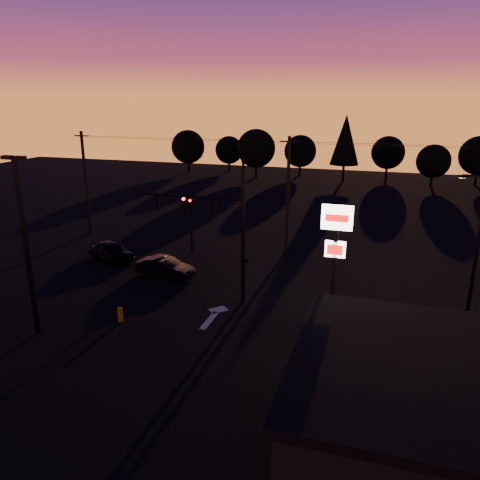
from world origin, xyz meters
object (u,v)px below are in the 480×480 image
object	(u,v)px
suv_parked	(358,364)
car_mid	(166,267)
traffic_signal_mast	(217,220)
streetlight	(476,242)
car_left	(112,251)
pylon_sign	(336,243)
secondary_signal	(191,218)
parking_lot_light	(25,236)
bollard	(120,315)

from	to	relation	value
suv_parked	car_mid	bearing A→B (deg)	120.97
traffic_signal_mast	streetlight	world-z (taller)	traffic_signal_mast
suv_parked	car_left	bearing A→B (deg)	124.40
suv_parked	pylon_sign	bearing A→B (deg)	87.24
streetlight	pylon_sign	bearing A→B (deg)	-149.92
car_left	car_mid	bearing A→B (deg)	-88.22
traffic_signal_mast	suv_parked	distance (m)	11.50
car_left	car_mid	size ratio (longest dim) A/B	1.01
traffic_signal_mast	secondary_signal	bearing A→B (deg)	123.19
secondary_signal	parking_lot_light	distance (m)	14.90
secondary_signal	parking_lot_light	bearing A→B (deg)	-99.79
bollard	car_mid	world-z (taller)	car_mid
parking_lot_light	bollard	size ratio (longest dim) A/B	11.31
car_mid	streetlight	bearing A→B (deg)	-85.43
car_left	suv_parked	world-z (taller)	car_left
pylon_sign	secondary_signal	bearing A→B (deg)	140.23
car_mid	car_left	bearing A→B (deg)	77.58
streetlight	car_mid	size ratio (longest dim) A/B	1.97
parking_lot_light	car_left	bearing A→B (deg)	103.13
suv_parked	bollard	bearing A→B (deg)	146.05
parking_lot_light	streetlight	size ratio (longest dim) A/B	1.14
car_left	suv_parked	bearing A→B (deg)	-97.73
traffic_signal_mast	pylon_sign	bearing A→B (deg)	-19.36
bollard	secondary_signal	bearing A→B (deg)	94.32
secondary_signal	suv_parked	distance (m)	19.41
car_mid	suv_parked	world-z (taller)	car_mid
secondary_signal	streetlight	bearing A→B (deg)	-17.56
pylon_sign	suv_parked	bearing A→B (deg)	-66.02
secondary_signal	car_left	bearing A→B (deg)	-146.91
traffic_signal_mast	streetlight	distance (m)	14.10
traffic_signal_mast	pylon_sign	distance (m)	7.52
pylon_sign	bollard	size ratio (longest dim) A/B	8.41
parking_lot_light	car_mid	world-z (taller)	parking_lot_light
parking_lot_light	car_mid	distance (m)	10.71
pylon_sign	streetlight	size ratio (longest dim) A/B	0.85
parking_lot_light	streetlight	distance (m)	23.05
parking_lot_light	pylon_sign	bearing A→B (deg)	17.23
bollard	car_mid	size ratio (longest dim) A/B	0.20
bollard	parking_lot_light	bearing A→B (deg)	-144.35
streetlight	car_left	xyz separation A→B (m)	(-24.01, 2.66, -3.72)
bollard	car_left	bearing A→B (deg)	124.60
parking_lot_light	bollard	world-z (taller)	parking_lot_light
suv_parked	traffic_signal_mast	bearing A→B (deg)	118.06
traffic_signal_mast	suv_parked	world-z (taller)	traffic_signal_mast
traffic_signal_mast	parking_lot_light	bearing A→B (deg)	-136.63
parking_lot_light	streetlight	bearing A→B (deg)	21.65
parking_lot_light	car_mid	bearing A→B (deg)	73.26
streetlight	car_mid	bearing A→B (deg)	177.64
traffic_signal_mast	car_mid	bearing A→B (deg)	153.76
parking_lot_light	suv_parked	distance (m)	16.79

